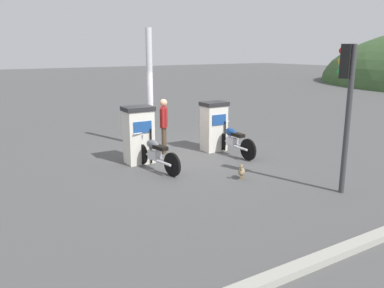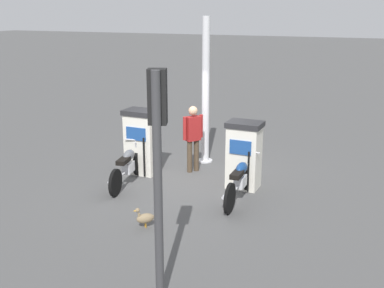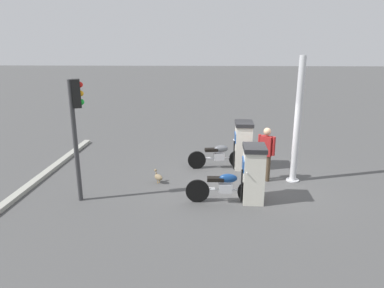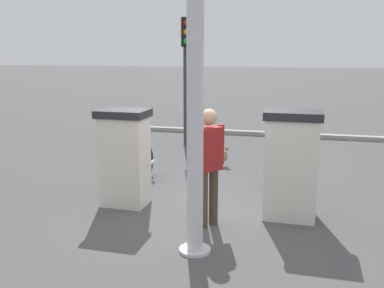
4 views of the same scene
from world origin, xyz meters
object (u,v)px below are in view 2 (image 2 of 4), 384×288
Objects in this scene: fuel_pump_near at (142,141)px; canopy_support_pole at (206,95)px; fuel_pump_far at (244,155)px; roadside_traffic_light at (158,147)px; attendant_person at (193,134)px; motorcycle_far_pump at (240,180)px; motorcycle_near_pump at (128,166)px; wandering_duck at (145,218)px.

canopy_support_pole reaches higher than fuel_pump_near.
roadside_traffic_light is at bearing 1.52° from fuel_pump_far.
attendant_person is at bearing -111.19° from fuel_pump_far.
motorcycle_far_pump is at bearing 179.71° from roadside_traffic_light.
attendant_person is at bearing 142.62° from motorcycle_near_pump.
canopy_support_pole is (-1.46, -1.49, 1.04)m from fuel_pump_far.
fuel_pump_far is 4.85m from roadside_traffic_light.
attendant_person is at bearing -162.75° from roadside_traffic_light.
roadside_traffic_light is at bearing 33.50° from wandering_duck.
motorcycle_far_pump is at bearing 146.94° from wandering_duck.
fuel_pump_near is at bearing -90.00° from fuel_pump_far.
fuel_pump_near is at bearing -105.42° from motorcycle_far_pump.
wandering_duck is 0.13× the size of roadside_traffic_light.
canopy_support_pole is at bearing -143.61° from motorcycle_far_pump.
fuel_pump_near is 3.17m from wandering_duck.
fuel_pump_far is at bearing 90.00° from fuel_pump_near.
motorcycle_near_pump reaches higher than wandering_duck.
fuel_pump_far is 0.48× the size of roadside_traffic_light.
wandering_duck is at bearing 37.31° from motorcycle_near_pump.
motorcycle_far_pump is (0.76, 0.14, -0.33)m from fuel_pump_far.
attendant_person is (-0.58, 1.13, 0.15)m from fuel_pump_near.
motorcycle_far_pump is 3.08m from canopy_support_pole.
canopy_support_pole is at bearing -179.92° from attendant_person.
fuel_pump_far is 3.01m from wandering_duck.
fuel_pump_near is 2.10m from canopy_support_pole.
wandering_duck is 4.50m from canopy_support_pole.
canopy_support_pole is at bearing -175.08° from wandering_duck.
roadside_traffic_light is (4.62, 2.75, 1.44)m from fuel_pump_near.
motorcycle_far_pump reaches higher than motorcycle_near_pump.
motorcycle_near_pump is (0.84, 0.05, -0.37)m from fuel_pump_near.
attendant_person reaches higher than wandering_duck.
wandering_duck is at bearing 28.71° from fuel_pump_near.
canopy_support_pole reaches higher than fuel_pump_far.
roadside_traffic_light is at bearing 35.45° from motorcycle_near_pump.
fuel_pump_near is 0.96× the size of attendant_person.
roadside_traffic_light reaches higher than fuel_pump_far.
motorcycle_near_pump is 1.20× the size of attendant_person.
motorcycle_near_pump is 1.00× the size of motorcycle_far_pump.
fuel_pump_near is 0.42× the size of canopy_support_pole.
canopy_support_pole is (-6.07, -1.61, -0.43)m from roadside_traffic_light.
motorcycle_near_pump is at bearing -88.48° from motorcycle_far_pump.
fuel_pump_near is 2.89m from motorcycle_far_pump.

